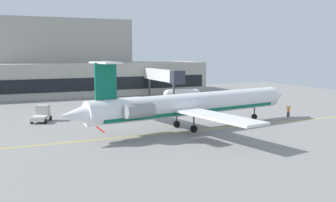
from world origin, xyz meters
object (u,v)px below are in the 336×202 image
(regional_jet, at_px, (190,105))
(baggage_tug, at_px, (42,114))
(marshaller, at_px, (288,111))
(pushback_tractor, at_px, (229,96))
(fuel_tank, at_px, (182,94))

(regional_jet, bearing_deg, baggage_tug, 141.45)
(regional_jet, height_order, marshaller, regional_jet)
(pushback_tractor, height_order, fuel_tank, fuel_tank)
(regional_jet, bearing_deg, pushback_tractor, 47.54)
(regional_jet, relative_size, pushback_tractor, 8.99)
(marshaller, bearing_deg, pushback_tractor, 82.27)
(baggage_tug, xyz_separation_m, pushback_tractor, (38.09, 9.41, -0.12))
(baggage_tug, distance_m, pushback_tractor, 39.23)
(baggage_tug, relative_size, pushback_tractor, 1.07)
(regional_jet, xyz_separation_m, baggage_tug, (-17.05, 13.58, -2.20))
(regional_jet, xyz_separation_m, pushback_tractor, (21.04, 22.99, -2.32))
(baggage_tug, bearing_deg, pushback_tractor, 13.88)
(fuel_tank, bearing_deg, baggage_tug, -154.33)
(pushback_tractor, bearing_deg, fuel_tank, 151.08)
(baggage_tug, height_order, pushback_tractor, baggage_tug)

